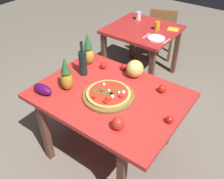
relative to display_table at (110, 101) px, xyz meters
The scene contains 22 objects.
ground_plane 0.67m from the display_table, ahead, with size 10.00×10.00×0.00m, color gray.
display_table is the anchor object (origin of this frame).
background_table 1.48m from the display_table, 109.08° to the left, with size 0.89×0.85×0.75m.
dining_chair 2.12m from the display_table, 103.48° to the left, with size 0.52×0.52×0.85m.
pizza_board 0.11m from the display_table, 63.62° to the right, with size 0.45×0.45×0.03m, color brown.
pizza 0.13m from the display_table, 60.75° to the right, with size 0.39×0.39×0.06m.
wine_bottle 0.46m from the display_table, 165.51° to the left, with size 0.08×0.08×0.35m.
pineapple_left 0.60m from the display_table, 149.14° to the left, with size 0.11×0.11×0.34m.
pineapple_right 0.45m from the display_table, 154.56° to the right, with size 0.11×0.11×0.33m.
melon 0.40m from the display_table, 85.11° to the left, with size 0.17×0.17×0.17m, color #E6CE69.
bell_pepper 0.44m from the display_table, 44.93° to the right, with size 0.10×0.10×0.11m, color red.
eggplant 0.60m from the display_table, 144.43° to the right, with size 0.20×0.09×0.09m, color #4E0D4C.
tomato_by_bottle 0.43m from the display_table, 105.90° to the left, with size 0.07×0.07×0.07m, color red.
tomato_near_board 0.60m from the display_table, ahead, with size 0.06×0.06×0.06m, color red.
tomato_beside_pepper 0.48m from the display_table, 38.82° to the left, with size 0.07×0.07×0.07m, color red.
tomato_at_corner 0.44m from the display_table, 134.98° to the left, with size 0.07×0.07×0.07m, color red.
drinking_glass_juice 1.50m from the display_table, 101.85° to the left, with size 0.07×0.07×0.11m, color gold.
drinking_glass_water 1.77m from the display_table, 113.04° to the left, with size 0.08×0.08×0.11m, color silver.
dinner_plate 1.24m from the display_table, 98.70° to the left, with size 0.22×0.22×0.02m, color white.
fork_utensil 1.27m from the display_table, 104.98° to the left, with size 0.02×0.18×0.01m, color silver.
knife_utensil 1.22m from the display_table, 92.19° to the left, with size 0.02×0.18×0.01m, color silver.
napkin_folded 1.61m from the display_table, 94.86° to the left, with size 0.14×0.12×0.01m, color yellow.
Camera 1 is at (1.03, -1.38, 2.11)m, focal length 39.87 mm.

